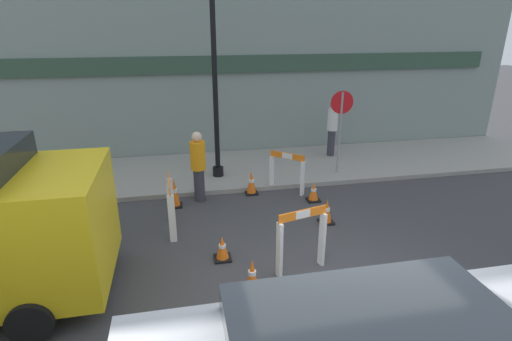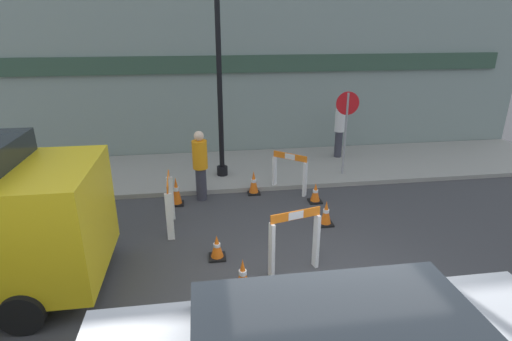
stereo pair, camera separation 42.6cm
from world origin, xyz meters
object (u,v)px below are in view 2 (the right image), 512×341
object	(u,v)px
person_pedestrian	(340,128)
streetlamp_post	(218,28)
person_worker	(200,164)
stop_sign	(346,120)

from	to	relation	value
person_pedestrian	streetlamp_post	bearing A→B (deg)	50.64
streetlamp_post	person_pedestrian	world-z (taller)	streetlamp_post
streetlamp_post	person_worker	distance (m)	3.24
person_worker	person_pedestrian	xyz separation A→B (m)	(4.15, 2.29, 0.11)
streetlamp_post	person_worker	bearing A→B (deg)	-114.65
stop_sign	person_pedestrian	bearing A→B (deg)	-100.60
streetlamp_post	stop_sign	size ratio (longest dim) A/B	2.64
streetlamp_post	person_pedestrian	xyz separation A→B (m)	(3.58, 1.04, -2.83)
person_worker	person_pedestrian	world-z (taller)	person_pedestrian
stop_sign	person_worker	world-z (taller)	stop_sign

